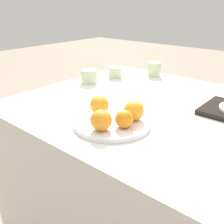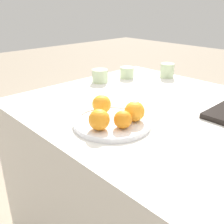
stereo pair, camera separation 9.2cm
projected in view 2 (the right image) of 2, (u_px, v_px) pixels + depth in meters
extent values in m
cube|color=silver|center=(167.00, 187.00, 1.19)|extent=(1.30, 0.99, 0.74)
cylinder|color=silver|center=(112.00, 123.00, 0.94)|extent=(0.28, 0.28, 0.01)
torus|color=silver|center=(112.00, 122.00, 0.94)|extent=(0.28, 0.28, 0.01)
sphere|color=orange|center=(123.00, 120.00, 0.88)|extent=(0.06, 0.06, 0.06)
sphere|color=orange|center=(102.00, 104.00, 0.99)|extent=(0.07, 0.07, 0.07)
sphere|color=orange|center=(135.00, 111.00, 0.93)|extent=(0.07, 0.07, 0.07)
sphere|color=orange|center=(99.00, 120.00, 0.87)|extent=(0.07, 0.07, 0.07)
cylinder|color=#B7CC9E|center=(100.00, 76.00, 1.43)|extent=(0.09, 0.09, 0.07)
cylinder|color=#B7CC9E|center=(127.00, 73.00, 1.51)|extent=(0.08, 0.08, 0.06)
cylinder|color=#B7CC9E|center=(167.00, 70.00, 1.52)|extent=(0.08, 0.08, 0.08)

